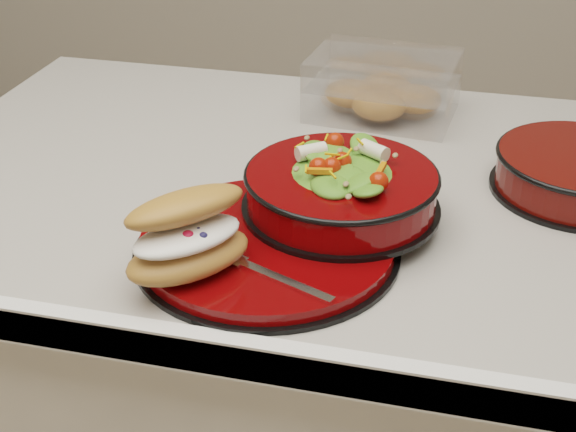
% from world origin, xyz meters
% --- Properties ---
extents(island_counter, '(1.24, 0.74, 0.90)m').
position_xyz_m(island_counter, '(0.00, -0.00, 0.45)').
color(island_counter, white).
rests_on(island_counter, ground).
extents(dinner_plate, '(0.31, 0.31, 0.02)m').
position_xyz_m(dinner_plate, '(-0.06, -0.20, 0.91)').
color(dinner_plate, black).
rests_on(dinner_plate, island_counter).
extents(salad_bowl, '(0.24, 0.24, 0.10)m').
position_xyz_m(salad_bowl, '(0.00, -0.11, 0.96)').
color(salad_bowl, black).
rests_on(salad_bowl, dinner_plate).
extents(croissant, '(0.15, 0.17, 0.08)m').
position_xyz_m(croissant, '(-0.13, -0.28, 0.96)').
color(croissant, '#C87E3D').
rests_on(croissant, dinner_plate).
extents(fork, '(0.15, 0.07, 0.00)m').
position_xyz_m(fork, '(-0.04, -0.27, 0.92)').
color(fork, silver).
rests_on(fork, dinner_plate).
extents(pastry_box, '(0.23, 0.18, 0.09)m').
position_xyz_m(pastry_box, '(0.01, 0.24, 0.94)').
color(pastry_box, white).
rests_on(pastry_box, island_counter).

